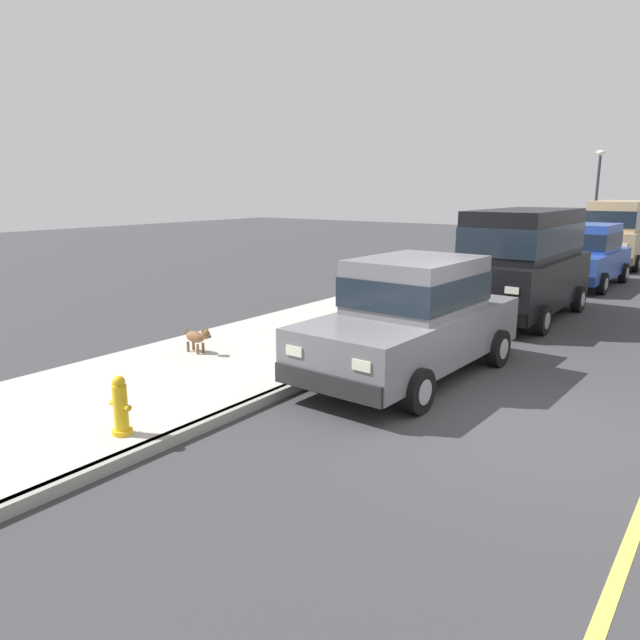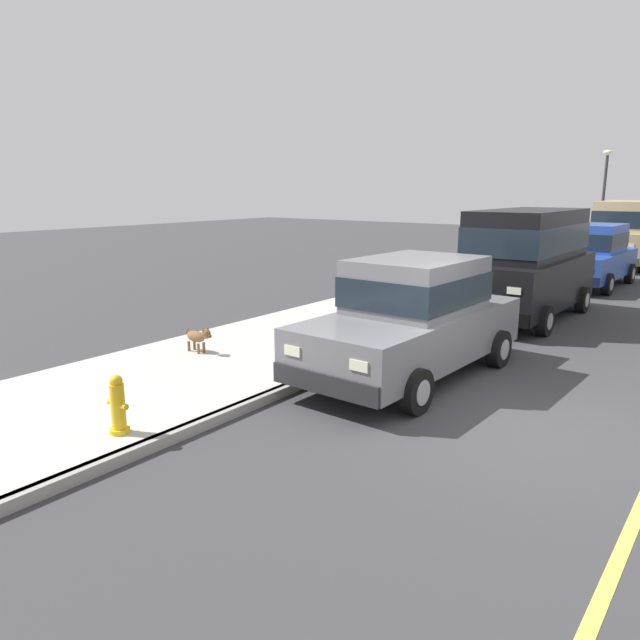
% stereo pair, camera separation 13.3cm
% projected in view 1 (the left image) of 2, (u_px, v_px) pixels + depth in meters
% --- Properties ---
extents(ground_plane, '(80.00, 80.00, 0.00)m').
position_uv_depth(ground_plane, '(521.00, 426.00, 7.65)').
color(ground_plane, '#38383A').
extents(curb, '(0.16, 64.00, 0.14)m').
position_uv_depth(curb, '(321.00, 375.00, 9.47)').
color(curb, gray).
rests_on(curb, ground).
extents(sidewalk, '(3.60, 64.00, 0.14)m').
position_uv_depth(sidewalk, '(239.00, 357.00, 10.51)').
color(sidewalk, '#B7B5AD').
rests_on(sidewalk, ground).
extents(car_grey_sedan, '(2.15, 4.66, 1.92)m').
position_uv_depth(car_grey_sedan, '(413.00, 316.00, 9.51)').
color(car_grey_sedan, slate).
rests_on(car_grey_sedan, ground).
extents(car_black_van, '(2.17, 4.92, 2.52)m').
position_uv_depth(car_black_van, '(523.00, 259.00, 13.77)').
color(car_black_van, black).
rests_on(car_black_van, ground).
extents(car_blue_sedan, '(2.14, 4.65, 1.92)m').
position_uv_depth(car_blue_sedan, '(585.00, 254.00, 18.48)').
color(car_blue_sedan, '#28479E').
rests_on(car_blue_sedan, ground).
extents(car_tan_van, '(2.24, 4.95, 2.52)m').
position_uv_depth(car_tan_van, '(617.00, 230.00, 22.99)').
color(car_tan_van, tan).
rests_on(car_tan_van, ground).
extents(dog_brown, '(0.76, 0.23, 0.49)m').
position_uv_depth(dog_brown, '(197.00, 337.00, 10.45)').
color(dog_brown, brown).
rests_on(dog_brown, sidewalk).
extents(fire_hydrant, '(0.34, 0.24, 0.72)m').
position_uv_depth(fire_hydrant, '(121.00, 407.00, 6.97)').
color(fire_hydrant, gold).
rests_on(fire_hydrant, sidewalk).
extents(street_lamp, '(0.36, 0.36, 4.42)m').
position_uv_depth(street_lamp, '(597.00, 190.00, 25.19)').
color(street_lamp, '#2D2D33').
rests_on(street_lamp, sidewalk).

